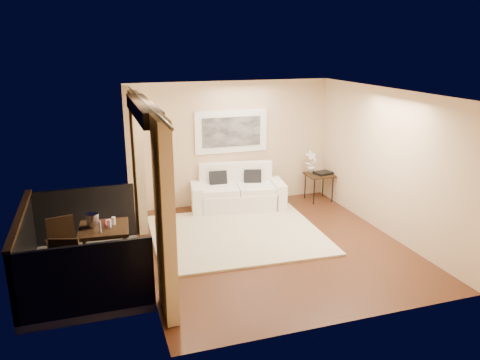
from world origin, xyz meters
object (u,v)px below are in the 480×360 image
balcony_chair_far (61,239)px  ice_bucket (93,220)px  orchid (311,162)px  bistro_table (104,232)px  sofa (237,193)px  balcony_chair_near (64,268)px  side_table (319,176)px

balcony_chair_far → ice_bucket: ice_bucket is taller
ice_bucket → orchid: bearing=26.7°
bistro_table → ice_bucket: bearing=152.8°
sofa → orchid: bearing=10.9°
bistro_table → balcony_chair_near: (-0.56, -0.57, -0.22)m
balcony_chair_far → ice_bucket: 0.78m
orchid → ice_bucket: size_ratio=2.56×
bistro_table → balcony_chair_far: 0.85m
sofa → ice_bucket: (-3.00, -2.35, 0.61)m
side_table → sofa: bearing=177.3°
orchid → balcony_chair_far: bearing=-159.5°
balcony_chair_near → ice_bucket: bearing=74.6°
orchid → ice_bucket: orchid is taller
ice_bucket → balcony_chair_far: bearing=139.6°
side_table → balcony_chair_far: (-5.42, -1.83, -0.03)m
balcony_chair_far → balcony_chair_near: balcony_chair_near is taller
sofa → balcony_chair_far: bearing=-142.2°
side_table → ice_bucket: (-4.92, -2.26, 0.38)m
orchid → bistro_table: (-4.63, -2.48, -0.11)m
side_table → orchid: orchid is taller
sofa → balcony_chair_near: sofa is taller
balcony_chair_far → balcony_chair_near: size_ratio=0.99×
ice_bucket → side_table: bearing=24.7°
balcony_chair_near → side_table: bearing=46.1°
bistro_table → balcony_chair_near: bearing=-134.5°
ice_bucket → sofa: bearing=38.1°
orchid → side_table: bearing=-46.4°
sofa → ice_bucket: bearing=-132.8°
bistro_table → balcony_chair_far: (-0.65, 0.50, -0.23)m
orchid → ice_bucket: (-4.78, -2.41, 0.07)m
bistro_table → balcony_chair_far: bearing=142.2°
balcony_chair_far → ice_bucket: size_ratio=4.65×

